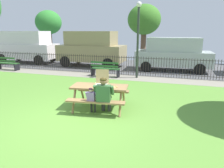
# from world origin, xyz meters

# --- Properties ---
(ground) EXTENTS (28.00, 10.67, 0.02)m
(ground) POSITION_xyz_m (0.00, 1.34, -0.01)
(ground) COLOR #5C9136
(cobblestone_walkway) EXTENTS (28.00, 1.40, 0.01)m
(cobblestone_walkway) POSITION_xyz_m (0.00, 5.97, -0.00)
(cobblestone_walkway) COLOR gray
(street_asphalt) EXTENTS (28.00, 6.10, 0.01)m
(street_asphalt) POSITION_xyz_m (0.00, 9.72, -0.01)
(street_asphalt) COLOR #515154
(picnic_table_foreground) EXTENTS (1.97, 1.70, 0.79)m
(picnic_table_foreground) POSITION_xyz_m (0.33, 1.20, 0.60)
(picnic_table_foreground) COLOR #967347
(picnic_table_foreground) RESTS_ON ground
(pizza_box_open) EXTENTS (0.51, 0.53, 0.49)m
(pizza_box_open) POSITION_xyz_m (0.35, 1.35, 0.89)
(pizza_box_open) COLOR tan
(pizza_box_open) RESTS_ON picnic_table_foreground
(pizza_slice_on_table) EXTENTS (0.32, 0.28, 0.02)m
(pizza_slice_on_table) POSITION_xyz_m (0.80, 1.19, 0.78)
(pizza_slice_on_table) COLOR #F2C252
(pizza_slice_on_table) RESTS_ON picnic_table_foreground
(adult_at_table) EXTENTS (0.63, 0.62, 1.19)m
(adult_at_table) POSITION_xyz_m (0.65, 0.73, 0.66)
(adult_at_table) COLOR #373737
(adult_at_table) RESTS_ON ground
(child_at_table) EXTENTS (0.35, 0.35, 0.86)m
(child_at_table) POSITION_xyz_m (0.27, 0.66, 0.52)
(child_at_table) COLOR #2B2B2B
(child_at_table) RESTS_ON ground
(iron_fence_streetside) EXTENTS (21.41, 0.03, 1.09)m
(iron_fence_streetside) POSITION_xyz_m (0.00, 6.67, 0.56)
(iron_fence_streetside) COLOR #2D2823
(iron_fence_streetside) RESTS_ON ground
(park_bench_left) EXTENTS (1.61, 0.48, 0.85)m
(park_bench_left) POSITION_xyz_m (-7.83, 5.83, 0.42)
(park_bench_left) COLOR #32692E
(park_bench_left) RESTS_ON ground
(park_bench_center) EXTENTS (1.62, 0.53, 0.85)m
(park_bench_center) POSITION_xyz_m (-1.08, 5.83, 0.42)
(park_bench_center) COLOR #2C612C
(park_bench_center) RESTS_ON ground
(lamp_post_walkway) EXTENTS (0.28, 0.28, 3.91)m
(lamp_post_walkway) POSITION_xyz_m (0.67, 6.05, 2.40)
(lamp_post_walkway) COLOR #2D382D
(lamp_post_walkway) RESTS_ON ground
(parked_car_far_left) EXTENTS (4.81, 2.30, 2.46)m
(parked_car_far_left) POSITION_xyz_m (-8.62, 8.82, 1.31)
(parked_car_far_left) COLOR silver
(parked_car_far_left) RESTS_ON ground
(parked_car_left) EXTENTS (4.76, 2.20, 2.46)m
(parked_car_left) POSITION_xyz_m (-3.13, 8.82, 1.31)
(parked_car_left) COLOR #9C8C5E
(parked_car_left) RESTS_ON ground
(parked_car_center) EXTENTS (4.61, 1.98, 2.08)m
(parked_car_center) POSITION_xyz_m (2.45, 8.82, 1.10)
(parked_car_center) COLOR #B0BBB5
(parked_car_center) RESTS_ON ground
(far_tree_left) EXTENTS (2.67, 2.67, 4.52)m
(far_tree_left) POSITION_xyz_m (-10.21, 14.42, 3.25)
(far_tree_left) COLOR brown
(far_tree_left) RESTS_ON ground
(far_tree_midleft) EXTENTS (2.96, 2.96, 4.78)m
(far_tree_midleft) POSITION_xyz_m (-0.31, 14.42, 3.40)
(far_tree_midleft) COLOR brown
(far_tree_midleft) RESTS_ON ground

